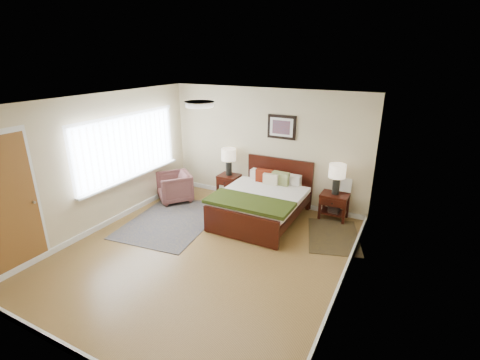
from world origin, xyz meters
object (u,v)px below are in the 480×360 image
Objects in this scene: lamp_right at (337,174)px; bed at (262,198)px; rug_persian at (172,220)px; nightstand_left at (229,180)px; nightstand_right at (334,204)px; armchair at (174,187)px; lamp_left at (229,157)px.

bed is at bearing -150.47° from lamp_right.
bed is 1.86m from rug_persian.
nightstand_left is 2.47m from lamp_right.
lamp_right reaches higher than nightstand_left.
rug_persian is (-2.83, -1.58, -0.33)m from nightstand_right.
bed reaches higher than nightstand_left.
armchair is (-1.00, -0.72, -0.10)m from nightstand_left.
bed is 2.16m from armchair.
nightstand_left is at bearing 67.91° from rug_persian.
nightstand_left is (-1.15, 0.69, -0.05)m from bed.
nightstand_left reaches higher than rug_persian.
lamp_left is at bearing 179.70° from nightstand_right.
bed is 1.35m from nightstand_left.
lamp_right is at bearing 0.47° from nightstand_left.
nightstand_left is 1.68m from rug_persian.
nightstand_left is 1.23m from armchair.
nightstand_right is at bearing -90.00° from lamp_right.
nightstand_left is at bearing -90.00° from lamp_left.
nightstand_right reaches higher than rug_persian.
lamp_left is at bearing 180.00° from lamp_right.
nightstand_right is at bearing -0.30° from lamp_left.
lamp_left reaches higher than rug_persian.
lamp_right reaches higher than rug_persian.
lamp_left is (-2.41, 0.01, 0.64)m from nightstand_right.
rug_persian is at bearing -150.86° from nightstand_right.
rug_persian is at bearing -104.94° from nightstand_left.
lamp_left is 1.00× the size of lamp_right.
lamp_right is at bearing 51.67° from armchair.
bed is 1.45m from nightstand_right.
rug_persian is (-2.83, -1.59, -0.95)m from lamp_right.
bed is 0.88× the size of rug_persian.
lamp_right is (0.00, 0.01, 0.63)m from nightstand_right.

